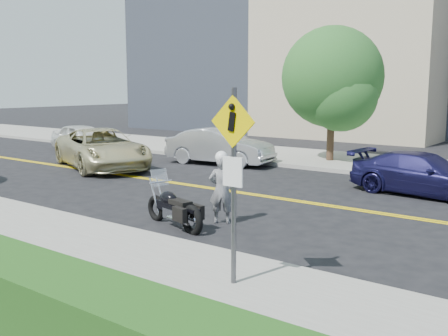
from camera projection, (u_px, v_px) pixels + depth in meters
name	position (u px, v px, depth m)	size (l,w,h in m)	color
ground_plane	(242.00, 193.00, 15.62)	(120.00, 120.00, 0.00)	black
sidewalk_near	(11.00, 255.00, 9.67)	(60.00, 5.00, 0.15)	#9E9B91
sidewalk_far	(346.00, 162.00, 21.54)	(60.00, 5.00, 0.15)	#9E9B91
pedestrian_sign	(233.00, 168.00, 7.83)	(0.78, 0.08, 3.00)	#4C4C51
motorcyclist	(221.00, 188.00, 12.07)	(0.70, 0.63, 1.70)	#B4B3B8
motorcycle	(174.00, 200.00, 11.81)	(2.05, 0.63, 1.25)	black
suv	(102.00, 149.00, 20.22)	(2.53, 5.48, 1.52)	beige
parked_car_white	(83.00, 138.00, 25.13)	(1.59, 3.94, 1.34)	white
parked_car_silver	(220.00, 146.00, 21.21)	(1.54, 4.42, 1.46)	#B3B6BC
parked_car_blue	(424.00, 174.00, 15.26)	(1.73, 4.26, 1.24)	#1A1849
tree_far_a	(332.00, 77.00, 20.92)	(4.04, 4.04, 5.53)	#382619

